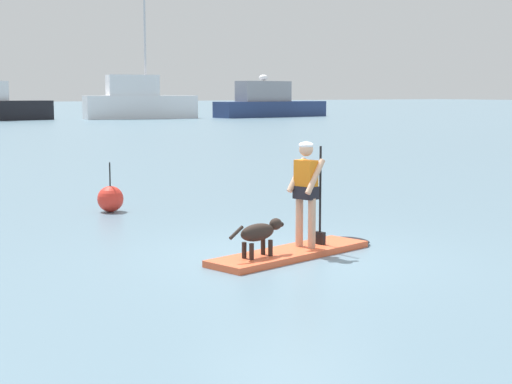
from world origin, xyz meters
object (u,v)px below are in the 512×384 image
(paddleboard, at_px, (300,251))
(moored_boat_starboard, at_px, (269,104))
(dog, at_px, (260,233))
(moored_boat_far_port, at_px, (139,102))
(marker_buoy, at_px, (110,199))
(person_paddler, at_px, (306,187))

(paddleboard, distance_m, moored_boat_starboard, 69.70)
(dog, bearing_deg, moored_boat_far_port, 67.92)
(dog, height_order, marker_buoy, marker_buoy)
(dog, bearing_deg, moored_boat_starboard, 57.15)
(dog, xyz_separation_m, marker_buoy, (0.05, 6.03, -0.18))
(moored_boat_starboard, distance_m, marker_buoy, 65.34)
(moored_boat_starboard, relative_size, marker_buoy, 12.15)
(paddleboard, relative_size, moored_boat_far_port, 0.25)
(moored_boat_far_port, bearing_deg, marker_buoy, -114.19)
(moored_boat_far_port, bearing_deg, paddleboard, -111.45)
(person_paddler, height_order, moored_boat_far_port, moored_boat_far_port)
(person_paddler, distance_m, marker_buoy, 5.92)
(dog, distance_m, moored_boat_far_port, 66.00)
(moored_boat_far_port, height_order, marker_buoy, moored_boat_far_port)
(paddleboard, distance_m, dog, 0.98)
(person_paddler, height_order, marker_buoy, person_paddler)
(paddleboard, relative_size, marker_buoy, 3.13)
(person_paddler, distance_m, moored_boat_far_port, 65.39)
(paddleboard, xyz_separation_m, moored_boat_starboard, (37.28, 58.88, 1.30))
(person_paddler, distance_m, dog, 1.20)
(dog, distance_m, moored_boat_starboard, 70.34)
(person_paddler, xyz_separation_m, dog, (-1.01, -0.24, -0.60))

